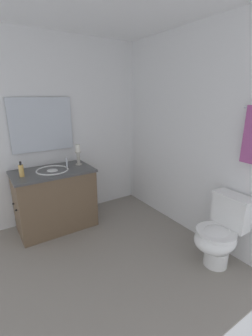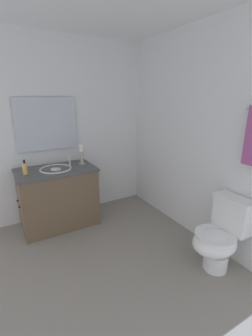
% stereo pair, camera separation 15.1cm
% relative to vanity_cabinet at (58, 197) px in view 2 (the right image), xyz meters
% --- Properties ---
extents(floor, '(2.49, 2.88, 0.02)m').
position_rel_vanity_cabinet_xyz_m(floor, '(0.92, -0.00, -0.41)').
color(floor, gray).
rests_on(floor, ground).
extents(wall_back, '(2.49, 0.04, 2.45)m').
position_rel_vanity_cabinet_xyz_m(wall_back, '(0.92, 1.44, 0.83)').
color(wall_back, white).
rests_on(wall_back, ground).
extents(wall_left, '(0.04, 2.88, 2.45)m').
position_rel_vanity_cabinet_xyz_m(wall_left, '(-0.33, -0.00, 0.83)').
color(wall_left, white).
rests_on(wall_left, ground).
extents(vanity_cabinet, '(0.58, 0.99, 0.79)m').
position_rel_vanity_cabinet_xyz_m(vanity_cabinet, '(0.00, 0.00, 0.00)').
color(vanity_cabinet, brown).
rests_on(vanity_cabinet, ground).
extents(sink_basin, '(0.40, 0.40, 0.24)m').
position_rel_vanity_cabinet_xyz_m(sink_basin, '(0.00, 0.00, 0.36)').
color(sink_basin, white).
rests_on(sink_basin, vanity_cabinet).
extents(mirror, '(0.02, 0.79, 0.68)m').
position_rel_vanity_cabinet_xyz_m(mirror, '(-0.28, 0.00, 0.93)').
color(mirror, silver).
extents(candle_holder_tall, '(0.09, 0.09, 0.28)m').
position_rel_vanity_cabinet_xyz_m(candle_holder_tall, '(-0.06, 0.38, 0.54)').
color(candle_holder_tall, '#B7B2A5').
rests_on(candle_holder_tall, vanity_cabinet).
extents(soap_bottle, '(0.06, 0.06, 0.18)m').
position_rel_vanity_cabinet_xyz_m(soap_bottle, '(0.04, -0.36, 0.47)').
color(soap_bottle, '#E5B259').
rests_on(soap_bottle, vanity_cabinet).
extents(toilet, '(0.39, 0.54, 0.75)m').
position_rel_vanity_cabinet_xyz_m(toilet, '(1.65, 1.16, -0.03)').
color(toilet, white).
rests_on(toilet, ground).
extents(towel_near_vanity, '(0.13, 0.03, 0.53)m').
position_rel_vanity_cabinet_xyz_m(towel_near_vanity, '(1.69, 1.36, 0.95)').
color(towel_near_vanity, '#A54C8C').
rests_on(towel_near_vanity, towel_bar).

